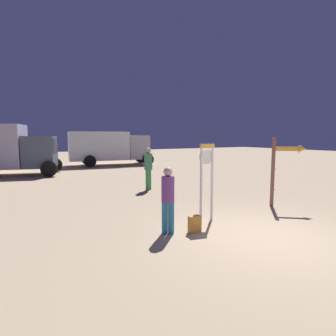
# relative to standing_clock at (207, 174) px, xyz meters

# --- Properties ---
(ground_plane) EXTENTS (80.00, 80.00, 0.00)m
(ground_plane) POSITION_rel_standing_clock_xyz_m (0.41, -1.82, -1.29)
(ground_plane) COLOR tan
(standing_clock) EXTENTS (0.42, 0.18, 2.12)m
(standing_clock) POSITION_rel_standing_clock_xyz_m (0.00, 0.00, 0.00)
(standing_clock) COLOR white
(standing_clock) RESTS_ON ground_plane
(arrow_sign) EXTENTS (0.92, 0.80, 2.29)m
(arrow_sign) POSITION_rel_standing_clock_xyz_m (3.11, -0.11, 0.21)
(arrow_sign) COLOR brown
(arrow_sign) RESTS_ON ground_plane
(person_near_clock) EXTENTS (0.31, 0.31, 1.60)m
(person_near_clock) POSITION_rel_standing_clock_xyz_m (-1.47, -0.40, -0.40)
(person_near_clock) COLOR teal
(person_near_clock) RESTS_ON ground_plane
(backpack) EXTENTS (0.29, 0.21, 0.41)m
(backpack) POSITION_rel_standing_clock_xyz_m (-0.88, -0.67, -1.09)
(backpack) COLOR orange
(backpack) RESTS_ON ground_plane
(person_distant) EXTENTS (0.35, 0.35, 1.83)m
(person_distant) POSITION_rel_standing_clock_xyz_m (0.62, 4.80, -0.27)
(person_distant) COLOR #419850
(person_distant) RESTS_ON ground_plane
(box_truck_far) EXTENTS (6.72, 3.32, 2.67)m
(box_truck_far) POSITION_rel_standing_clock_xyz_m (2.56, 15.84, 0.20)
(box_truck_far) COLOR white
(box_truck_far) RESTS_ON ground_plane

